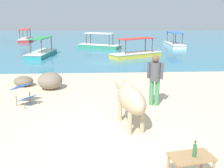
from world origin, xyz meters
TOP-DOWN VIEW (x-y plane):
  - sand_beach at (0.00, 0.00)m, footprint 18.00×14.00m
  - water_surface at (0.00, 22.00)m, footprint 60.00×36.00m
  - cow at (0.50, 0.68)m, footprint 0.87×2.02m
  - low_bench_table at (1.30, -1.63)m, footprint 0.83×0.57m
  - bottle at (1.34, -1.65)m, footprint 0.07×0.07m
  - deck_chair_near at (-2.73, 2.54)m, footprint 0.93×0.90m
  - person_standing at (1.46, 2.21)m, footprint 0.48×0.32m
  - shore_rock_large at (-3.34, 4.74)m, footprint 0.79×0.70m
  - shore_rock_medium at (-2.19, 4.28)m, footprint 1.12×1.10m
  - boat_white at (6.51, 17.36)m, footprint 1.23×3.70m
  - boat_teal at (-4.22, 12.69)m, footprint 1.61×3.79m
  - boat_yellow at (2.26, 11.81)m, footprint 3.80×2.70m
  - boat_green at (-0.16, 16.72)m, footprint 3.79×2.73m
  - boat_red at (-7.98, 22.77)m, footprint 1.57×3.78m

SIDE VIEW (x-z plane):
  - water_surface at x=0.00m, z-range -0.01..0.01m
  - sand_beach at x=0.00m, z-range 0.00..0.04m
  - shore_rock_large at x=-3.34m, z-range 0.04..0.45m
  - boat_white at x=6.51m, z-range -0.35..0.94m
  - boat_teal at x=-4.22m, z-range -0.35..0.94m
  - boat_yellow at x=2.26m, z-range -0.35..0.94m
  - boat_green at x=-0.16m, z-range -0.35..0.94m
  - boat_red at x=-7.98m, z-range -0.35..0.94m
  - shore_rock_medium at x=-2.19m, z-range 0.04..0.70m
  - low_bench_table at x=1.30m, z-range 0.19..0.63m
  - deck_chair_near at x=-2.73m, z-range 0.08..0.77m
  - bottle at x=1.34m, z-range 0.45..0.75m
  - cow at x=0.50m, z-range 0.22..1.34m
  - person_standing at x=1.46m, z-range 0.18..1.80m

